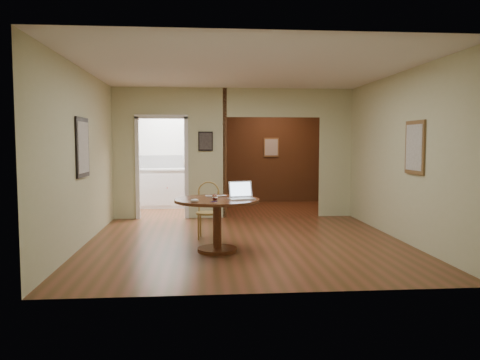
{
  "coord_description": "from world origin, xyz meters",
  "views": [
    {
      "loc": [
        -0.7,
        -7.23,
        1.57
      ],
      "look_at": [
        -0.11,
        -0.2,
        1.01
      ],
      "focal_mm": 35.0,
      "sensor_mm": 36.0,
      "label": 1
    }
  ],
  "objects": [
    {
      "name": "wine_glass",
      "position": [
        -0.51,
        -0.72,
        0.81
      ],
      "size": [
        0.08,
        0.08,
        0.09
      ],
      "primitive_type": null,
      "color": "white",
      "rests_on": "dining_table"
    },
    {
      "name": "pen",
      "position": [
        -0.53,
        -0.89,
        0.77
      ],
      "size": [
        0.1,
        0.1,
        0.01
      ],
      "primitive_type": "cylinder",
      "rotation": [
        0.0,
        1.57,
        0.77
      ],
      "color": "#0C0C54",
      "rests_on": "dining_table"
    },
    {
      "name": "mouse",
      "position": [
        -0.79,
        -0.93,
        0.79
      ],
      "size": [
        0.12,
        0.08,
        0.05
      ],
      "primitive_type": "ellipsoid",
      "rotation": [
        0.0,
        0.0,
        0.17
      ],
      "color": "silver",
      "rests_on": "dining_table"
    },
    {
      "name": "dining_table",
      "position": [
        -0.47,
        -0.56,
        0.57
      ],
      "size": [
        1.23,
        1.23,
        0.77
      ],
      "rotation": [
        0.0,
        0.0,
        -0.2
      ],
      "color": "#5E2D17",
      "rests_on": "ground"
    },
    {
      "name": "grocery_bag",
      "position": [
        -0.99,
        4.2,
        1.08
      ],
      "size": [
        0.33,
        0.31,
        0.27
      ],
      "primitive_type": "ellipsoid",
      "rotation": [
        0.0,
        0.0,
        -0.35
      ],
      "color": "beige",
      "rests_on": "kitchen_cabinet"
    },
    {
      "name": "open_laptop",
      "position": [
        -0.13,
        -0.59,
        0.83
      ],
      "size": [
        0.41,
        0.4,
        0.25
      ],
      "rotation": [
        0.0,
        0.0,
        0.28
      ],
      "color": "silver",
      "rests_on": "dining_table"
    },
    {
      "name": "closed_laptop",
      "position": [
        -0.47,
        -0.36,
        0.78
      ],
      "size": [
        0.33,
        0.24,
        0.02
      ],
      "primitive_type": "imported",
      "rotation": [
        0.0,
        0.0,
        0.14
      ],
      "color": "silver",
      "rests_on": "dining_table"
    },
    {
      "name": "chair",
      "position": [
        -0.59,
        0.43,
        0.52
      ],
      "size": [
        0.44,
        0.44,
        0.93
      ],
      "rotation": [
        0.0,
        0.0,
        -0.11
      ],
      "color": "olive",
      "rests_on": "ground"
    },
    {
      "name": "kitchen_cabinet",
      "position": [
        -1.35,
        4.2,
        0.47
      ],
      "size": [
        2.06,
        0.6,
        0.94
      ],
      "color": "white",
      "rests_on": "ground"
    },
    {
      "name": "room_shell",
      "position": [
        -0.47,
        3.1,
        1.29
      ],
      "size": [
        5.2,
        7.5,
        5.0
      ],
      "color": "silver",
      "rests_on": "ground"
    },
    {
      "name": "floor",
      "position": [
        0.0,
        0.0,
        0.0
      ],
      "size": [
        5.0,
        5.0,
        0.0
      ],
      "primitive_type": "plane",
      "color": "#4E3016",
      "rests_on": "ground"
    }
  ]
}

